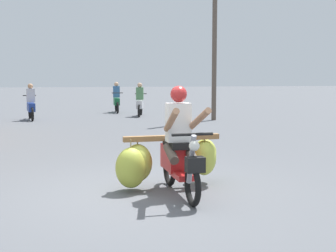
# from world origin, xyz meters

# --- Properties ---
(ground_plane) EXTENTS (120.00, 120.00, 0.00)m
(ground_plane) POSITION_xyz_m (0.00, 0.00, 0.00)
(ground_plane) COLOR #56595E
(motorbike_main_loaded) EXTENTS (1.71, 1.83, 1.58)m
(motorbike_main_loaded) POSITION_xyz_m (0.41, 0.22, 0.52)
(motorbike_main_loaded) COLOR black
(motorbike_main_loaded) RESTS_ON ground
(motorbike_distant_ahead_left) EXTENTS (0.57, 1.60, 1.40)m
(motorbike_distant_ahead_left) POSITION_xyz_m (-2.87, 11.94, 0.57)
(motorbike_distant_ahead_left) COLOR black
(motorbike_distant_ahead_left) RESTS_ON ground
(motorbike_distant_ahead_right) EXTENTS (0.50, 1.62, 1.40)m
(motorbike_distant_ahead_right) POSITION_xyz_m (0.60, 15.05, 0.57)
(motorbike_distant_ahead_right) COLOR black
(motorbike_distant_ahead_right) RESTS_ON ground
(motorbike_distant_far_ahead) EXTENTS (0.57, 1.60, 1.40)m
(motorbike_distant_far_ahead) POSITION_xyz_m (1.43, 12.87, 0.57)
(motorbike_distant_far_ahead) COLOR black
(motorbike_distant_far_ahead) RESTS_ON ground
(utility_pole) EXTENTS (0.18, 0.18, 6.92)m
(utility_pole) POSITION_xyz_m (4.03, 10.74, 3.46)
(utility_pole) COLOR brown
(utility_pole) RESTS_ON ground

